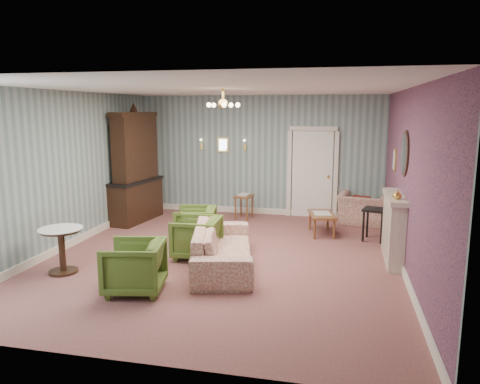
% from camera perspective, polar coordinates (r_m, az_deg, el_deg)
% --- Properties ---
extents(floor, '(7.00, 7.00, 0.00)m').
position_cam_1_polar(floor, '(8.11, -2.01, -8.12)').
color(floor, '#84524D').
rests_on(floor, ground).
extents(ceiling, '(7.00, 7.00, 0.00)m').
position_cam_1_polar(ceiling, '(7.70, -2.14, 12.83)').
color(ceiling, white).
rests_on(ceiling, ground).
extents(wall_back, '(6.00, 0.00, 6.00)m').
position_cam_1_polar(wall_back, '(11.17, 2.41, 4.58)').
color(wall_back, slate).
rests_on(wall_back, ground).
extents(wall_front, '(6.00, 0.00, 6.00)m').
position_cam_1_polar(wall_front, '(4.53, -13.19, -4.14)').
color(wall_front, slate).
rests_on(wall_front, ground).
extents(wall_left, '(0.00, 7.00, 7.00)m').
position_cam_1_polar(wall_left, '(8.99, -20.94, 2.53)').
color(wall_left, slate).
rests_on(wall_left, ground).
extents(wall_right, '(0.00, 7.00, 7.00)m').
position_cam_1_polar(wall_right, '(7.61, 20.39, 1.27)').
color(wall_right, slate).
rests_on(wall_right, ground).
extents(wall_right_floral, '(0.00, 7.00, 7.00)m').
position_cam_1_polar(wall_right_floral, '(7.60, 20.28, 1.27)').
color(wall_right_floral, '#A85464').
rests_on(wall_right_floral, ground).
extents(door, '(1.12, 0.12, 2.16)m').
position_cam_1_polar(door, '(11.03, 9.03, 2.45)').
color(door, white).
rests_on(door, floor).
extents(olive_chair_a, '(0.88, 0.92, 0.81)m').
position_cam_1_polar(olive_chair_a, '(6.66, -13.12, -8.81)').
color(olive_chair_a, '#466021').
rests_on(olive_chair_a, floor).
extents(olive_chair_b, '(0.75, 0.80, 0.80)m').
position_cam_1_polar(olive_chair_b, '(7.99, -5.46, -5.43)').
color(olive_chair_b, '#466021').
rests_on(olive_chair_b, floor).
extents(olive_chair_c, '(0.82, 0.86, 0.78)m').
position_cam_1_polar(olive_chair_c, '(8.90, -5.61, -3.88)').
color(olive_chair_c, '#466021').
rests_on(olive_chair_c, floor).
extents(sofa_chintz, '(1.20, 2.42, 0.91)m').
position_cam_1_polar(sofa_chintz, '(7.52, -2.15, -5.96)').
color(sofa_chintz, '#95403C').
rests_on(sofa_chintz, floor).
extents(wingback_chair, '(1.16, 0.86, 0.93)m').
position_cam_1_polar(wingback_chair, '(10.64, 15.21, -1.44)').
color(wingback_chair, '#95403C').
rests_on(wingback_chair, floor).
extents(dresser, '(0.76, 1.65, 2.65)m').
position_cam_1_polar(dresser, '(10.71, -13.00, 3.42)').
color(dresser, black).
rests_on(dresser, floor).
extents(fireplace, '(0.30, 1.40, 1.16)m').
position_cam_1_polar(fireplace, '(8.15, 18.65, -4.32)').
color(fireplace, beige).
rests_on(fireplace, floor).
extents(mantel_vase, '(0.15, 0.15, 0.15)m').
position_cam_1_polar(mantel_vase, '(7.62, 19.10, -0.29)').
color(mantel_vase, gold).
rests_on(mantel_vase, fireplace).
extents(oval_mirror, '(0.04, 0.76, 0.84)m').
position_cam_1_polar(oval_mirror, '(7.95, 19.89, 4.57)').
color(oval_mirror, white).
rests_on(oval_mirror, wall_right).
extents(framed_print, '(0.04, 0.34, 0.42)m').
position_cam_1_polar(framed_print, '(9.31, 18.81, 3.83)').
color(framed_print, gold).
rests_on(framed_print, wall_right).
extents(coffee_table, '(0.65, 0.95, 0.45)m').
position_cam_1_polar(coffee_table, '(9.62, 10.16, -3.92)').
color(coffee_table, brown).
rests_on(coffee_table, floor).
extents(side_table_black, '(0.54, 0.54, 0.65)m').
position_cam_1_polar(side_table_black, '(9.35, 16.47, -3.96)').
color(side_table_black, black).
rests_on(side_table_black, floor).
extents(pedestal_table, '(0.71, 0.71, 0.74)m').
position_cam_1_polar(pedestal_table, '(7.77, -21.38, -6.82)').
color(pedestal_table, black).
rests_on(pedestal_table, floor).
extents(nesting_table, '(0.44, 0.52, 0.62)m').
position_cam_1_polar(nesting_table, '(10.77, 0.51, -1.77)').
color(nesting_table, brown).
rests_on(nesting_table, floor).
extents(gilt_mirror_back, '(0.28, 0.06, 0.36)m').
position_cam_1_polar(gilt_mirror_back, '(11.30, -2.14, 5.92)').
color(gilt_mirror_back, gold).
rests_on(gilt_mirror_back, wall_back).
extents(sconce_left, '(0.16, 0.12, 0.30)m').
position_cam_1_polar(sconce_left, '(11.43, -4.85, 5.94)').
color(sconce_left, gold).
rests_on(sconce_left, wall_back).
extents(sconce_right, '(0.16, 0.12, 0.30)m').
position_cam_1_polar(sconce_right, '(11.16, 0.59, 5.87)').
color(sconce_right, gold).
rests_on(sconce_right, wall_back).
extents(chandelier, '(0.56, 0.56, 0.36)m').
position_cam_1_polar(chandelier, '(7.69, -2.13, 10.82)').
color(chandelier, gold).
rests_on(chandelier, ceiling).
extents(burgundy_cushion, '(0.41, 0.28, 0.39)m').
position_cam_1_polar(burgundy_cushion, '(10.49, 14.98, -1.50)').
color(burgundy_cushion, maroon).
rests_on(burgundy_cushion, wingback_chair).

